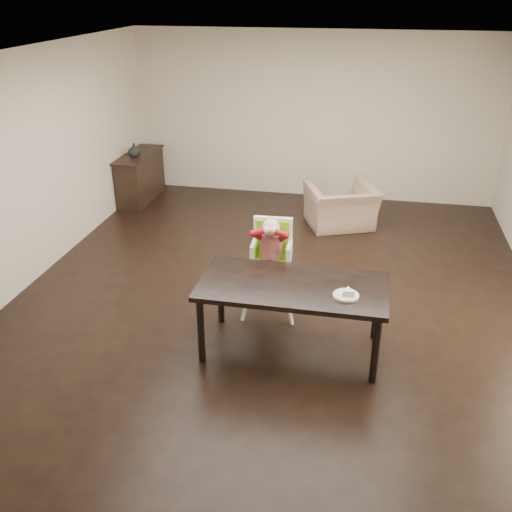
% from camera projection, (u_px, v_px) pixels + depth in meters
% --- Properties ---
extents(ground, '(7.00, 7.00, 0.00)m').
position_uv_depth(ground, '(276.00, 291.00, 6.84)').
color(ground, black).
rests_on(ground, ground).
extents(room_walls, '(6.02, 7.02, 2.71)m').
position_uv_depth(room_walls, '(279.00, 139.00, 6.03)').
color(room_walls, beige).
rests_on(room_walls, ground).
extents(dining_table, '(1.80, 0.90, 0.75)m').
position_uv_depth(dining_table, '(292.00, 291.00, 5.48)').
color(dining_table, black).
rests_on(dining_table, ground).
extents(high_chair, '(0.49, 0.49, 1.12)m').
position_uv_depth(high_chair, '(271.00, 245.00, 6.15)').
color(high_chair, white).
rests_on(high_chair, ground).
extents(plate, '(0.31, 0.31, 0.07)m').
position_uv_depth(plate, '(347.00, 294.00, 5.22)').
color(plate, white).
rests_on(plate, dining_table).
extents(armchair, '(1.15, 0.96, 0.85)m').
position_uv_depth(armchair, '(342.00, 200.00, 8.47)').
color(armchair, tan).
rests_on(armchair, ground).
extents(sideboard, '(0.44, 1.26, 0.79)m').
position_uv_depth(sideboard, '(140.00, 177.00, 9.54)').
color(sideboard, black).
rests_on(sideboard, ground).
extents(vase, '(0.23, 0.24, 0.21)m').
position_uv_depth(vase, '(134.00, 150.00, 9.20)').
color(vase, '#99999E').
rests_on(vase, sideboard).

